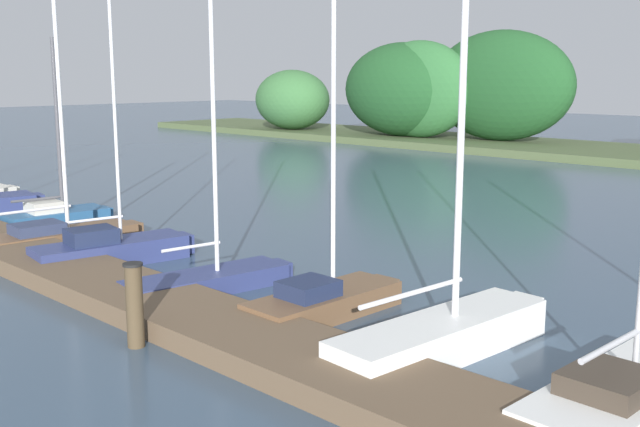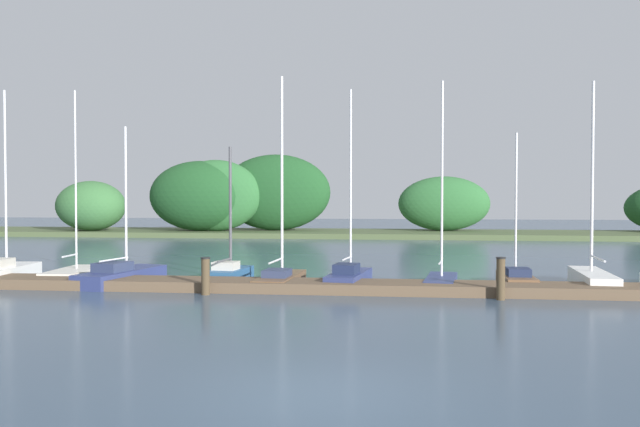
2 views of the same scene
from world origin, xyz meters
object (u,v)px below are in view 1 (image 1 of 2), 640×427
sailboat_4 (61,231)px  sailboat_8 (450,328)px  sailboat_9 (627,387)px  sailboat_6 (214,274)px  mooring_piling_2 (135,305)px  sailboat_5 (115,247)px  sailboat_7 (327,298)px  sailboat_3 (59,214)px

sailboat_4 → sailboat_8: size_ratio=1.04×
sailboat_8 → sailboat_9: bearing=-87.5°
sailboat_6 → mooring_piling_2: size_ratio=5.48×
sailboat_4 → sailboat_5: (2.48, 0.01, 0.01)m
sailboat_6 → mooring_piling_2: 3.23m
sailboat_7 → sailboat_8: sailboat_8 is taller
sailboat_6 → sailboat_5: bearing=101.8°
sailboat_7 → mooring_piling_2: sailboat_7 is taller
sailboat_4 → sailboat_5: sailboat_4 is taller
sailboat_9 → mooring_piling_2: sailboat_9 is taller
sailboat_4 → sailboat_8: 10.99m
sailboat_5 → sailboat_9: sailboat_9 is taller
sailboat_4 → mooring_piling_2: size_ratio=5.67×
sailboat_3 → sailboat_8: size_ratio=0.70×
sailboat_9 → mooring_piling_2: (-6.33, -3.09, 0.36)m
sailboat_3 → sailboat_4: size_ratio=0.68×
sailboat_5 → sailboat_6: size_ratio=0.96×
sailboat_7 → sailboat_8: bearing=-90.1°
sailboat_9 → sailboat_5: bearing=94.5°
sailboat_6 → mooring_piling_2: sailboat_6 is taller
mooring_piling_2 → sailboat_4: bearing=161.2°
sailboat_3 → sailboat_8: 13.14m
sailboat_7 → sailboat_9: 5.31m
sailboat_7 → mooring_piling_2: bearing=163.0°
sailboat_6 → sailboat_8: (5.24, 0.41, 0.07)m
sailboat_5 → sailboat_7: (5.90, 0.69, -0.06)m
sailboat_3 → sailboat_9: sailboat_9 is taller
sailboat_4 → sailboat_5: bearing=-86.2°
sailboat_3 → sailboat_5: (4.65, -1.02, 0.01)m
sailboat_6 → sailboat_7: sailboat_6 is taller
sailboat_3 → sailboat_4: sailboat_4 is taller
sailboat_7 → sailboat_4: bearing=95.3°
sailboat_7 → sailboat_9: bearing=-90.5°
sailboat_6 → sailboat_7: size_ratio=1.33×
sailboat_5 → sailboat_8: sailboat_8 is taller
sailboat_6 → sailboat_9: bearing=-80.2°
sailboat_5 → sailboat_9: bearing=-78.4°
sailboat_5 → sailboat_8: 8.51m
mooring_piling_2 → sailboat_5: bearing=152.8°
sailboat_3 → sailboat_9: 15.87m
sailboat_8 → sailboat_9: sailboat_9 is taller
sailboat_6 → mooring_piling_2: (1.64, -2.76, 0.35)m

